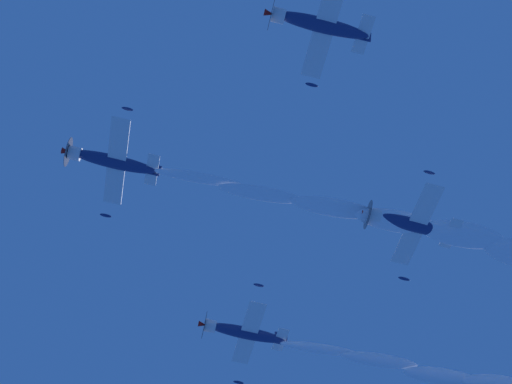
% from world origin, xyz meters
% --- Properties ---
extents(airplane_lead, '(9.02, 8.46, 3.66)m').
position_xyz_m(airplane_lead, '(4.09, 4.43, 65.38)').
color(airplane_lead, navy).
extents(airplane_left_wingman, '(9.02, 8.47, 3.74)m').
position_xyz_m(airplane_left_wingman, '(19.27, 18.46, 63.23)').
color(airplane_left_wingman, navy).
extents(airplane_right_wingman, '(8.87, 8.44, 3.80)m').
position_xyz_m(airplane_right_wingman, '(-9.97, 18.73, 65.19)').
color(airplane_right_wingman, navy).
extents(airplane_slot_tail, '(8.98, 8.49, 3.91)m').
position_xyz_m(airplane_slot_tail, '(4.68, 30.01, 63.15)').
color(airplane_slot_tail, navy).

